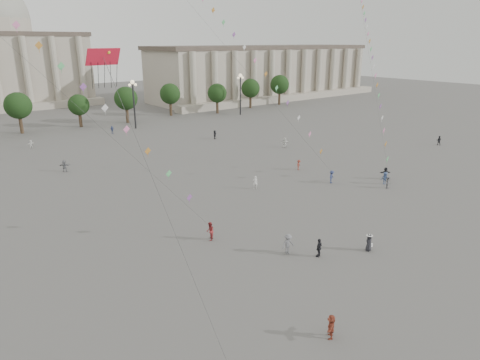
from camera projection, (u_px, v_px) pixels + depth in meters
ground at (342, 282)px, 34.93m from camera, size 360.00×360.00×0.00m
hall_east at (266, 72)px, 146.52m from camera, size 84.00×26.22×17.20m
tree_row at (53, 106)px, 91.35m from camera, size 137.12×5.12×8.00m
lamp_post_mid_east at (133, 95)px, 93.64m from camera, size 2.00×0.90×10.65m
lamp_post_far_east at (240, 87)px, 111.35m from camera, size 2.00×0.90×10.65m
person_crowd_0 at (112, 130)px, 90.45m from camera, size 1.01×0.49×1.68m
person_crowd_3 at (385, 173)px, 60.67m from camera, size 1.61×1.27×1.71m
person_crowd_4 at (31, 144)px, 78.10m from camera, size 1.49×0.97×1.54m
person_crowd_6 at (288, 244)px, 39.35m from camera, size 1.36×0.91×1.94m
person_crowd_7 at (285, 142)px, 78.66m from camera, size 1.76×1.28×1.84m
person_crowd_8 at (299, 165)px, 65.03m from camera, size 1.16×0.97×1.56m
person_crowd_9 at (215, 135)px, 85.50m from camera, size 1.51×1.48×1.73m
person_crowd_12 at (65, 166)px, 64.07m from camera, size 1.63×1.39×1.77m
person_crowd_13 at (255, 182)px, 56.66m from camera, size 0.78×0.71×1.78m
person_crowd_14 at (385, 178)px, 58.47m from camera, size 1.26×1.24×1.74m
person_crowd_15 at (439, 140)px, 80.47m from camera, size 0.99×1.07×1.75m
tourist_2 at (331, 326)px, 28.19m from camera, size 1.53×1.40×1.70m
tourist_4 at (319, 248)px, 38.81m from camera, size 1.12×0.73×1.77m
kite_flyer_0 at (210, 231)px, 42.02m from camera, size 1.13×1.16×1.88m
kite_flyer_1 at (332, 177)px, 58.92m from camera, size 1.34×1.08×1.80m
kite_flyer_2 at (388, 183)px, 56.93m from camera, size 0.93×0.84×1.55m
hat_person at (369, 242)px, 39.90m from camera, size 0.97×0.87×1.69m
dragon_kite at (105, 71)px, 26.39m from camera, size 2.25×5.95×19.69m
kite_train_east at (369, 41)px, 72.02m from camera, size 28.49×29.51×52.24m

